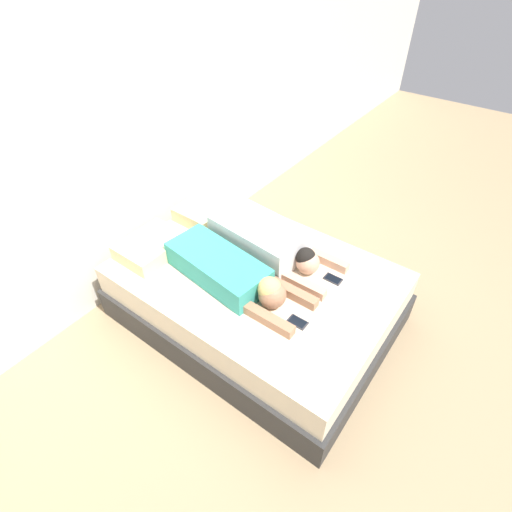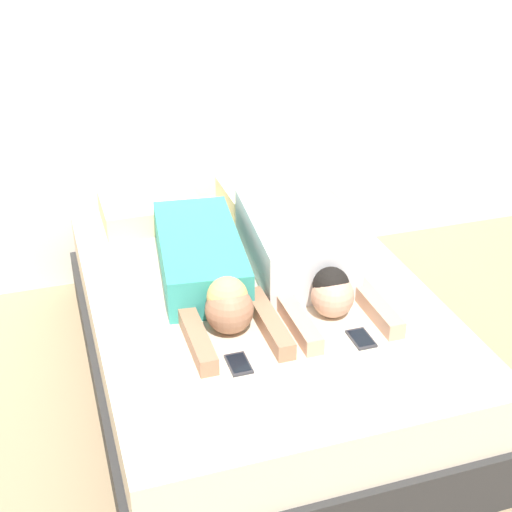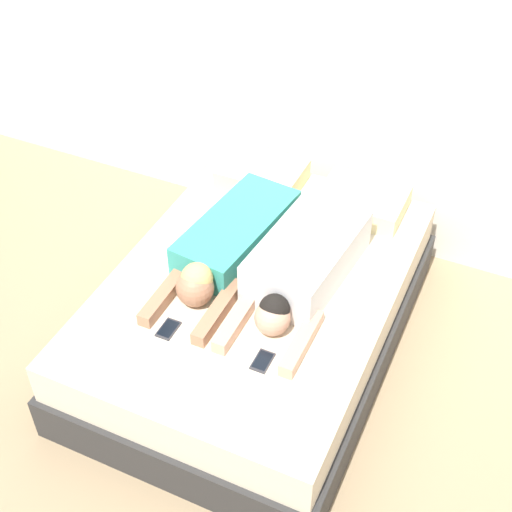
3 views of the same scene
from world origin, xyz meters
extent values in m
plane|color=#9E8460|center=(0.00, 0.00, 0.00)|extent=(12.00, 12.00, 0.00)
cube|color=silver|center=(0.00, 1.17, 1.30)|extent=(12.00, 0.06, 2.60)
cube|color=#2D2D2D|center=(0.00, 0.00, 0.13)|extent=(1.47, 2.05, 0.26)
cube|color=beige|center=(0.00, 0.00, 0.38)|extent=(1.41, 1.99, 0.24)
cube|color=beige|center=(-0.32, 0.78, 0.57)|extent=(0.48, 0.37, 0.12)
cube|color=beige|center=(0.32, 0.78, 0.57)|extent=(0.48, 0.37, 0.12)
cube|color=teal|center=(-0.20, 0.20, 0.60)|extent=(0.44, 0.82, 0.18)
sphere|color=#A37051|center=(-0.20, -0.29, 0.60)|extent=(0.19, 0.19, 0.19)
sphere|color=#D8B266|center=(-0.20, -0.26, 0.64)|extent=(0.16, 0.16, 0.16)
cube|color=#A37051|center=(-0.35, -0.33, 0.54)|extent=(0.07, 0.43, 0.07)
cube|color=#A37051|center=(-0.05, -0.33, 0.54)|extent=(0.07, 0.43, 0.07)
cube|color=silver|center=(0.23, 0.14, 0.62)|extent=(0.46, 0.77, 0.24)
sphere|color=tan|center=(0.23, -0.30, 0.59)|extent=(0.18, 0.18, 0.18)
sphere|color=black|center=(0.23, -0.28, 0.63)|extent=(0.15, 0.15, 0.15)
cube|color=tan|center=(0.06, -0.35, 0.54)|extent=(0.07, 0.40, 0.07)
cube|color=tan|center=(0.39, -0.35, 0.54)|extent=(0.07, 0.40, 0.07)
cube|color=#2D2D33|center=(-0.23, -0.51, 0.51)|extent=(0.08, 0.13, 0.01)
cube|color=black|center=(-0.23, -0.51, 0.51)|extent=(0.07, 0.11, 0.00)
cube|color=#2D2D33|center=(0.26, -0.50, 0.51)|extent=(0.08, 0.13, 0.01)
cube|color=black|center=(0.26, -0.50, 0.51)|extent=(0.07, 0.11, 0.00)
camera|label=1|loc=(-1.74, -1.30, 2.54)|focal=28.00mm
camera|label=2|loc=(-0.81, -2.52, 2.11)|focal=50.00mm
camera|label=3|loc=(1.13, -2.45, 3.05)|focal=50.00mm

